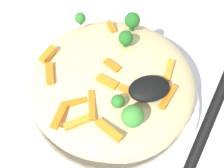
# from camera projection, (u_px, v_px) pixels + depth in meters

# --- Properties ---
(ground_plane) EXTENTS (2.40, 2.40, 0.00)m
(ground_plane) POSITION_uv_depth(u_px,v_px,m) (112.00, 105.00, 0.46)
(ground_plane) COLOR silver
(serving_bowl) EXTENTS (0.29, 0.29, 0.05)m
(serving_bowl) POSITION_uv_depth(u_px,v_px,m) (112.00, 98.00, 0.44)
(serving_bowl) COLOR white
(serving_bowl) RESTS_ON ground_plane
(pasta_mound) EXTENTS (0.25, 0.25, 0.07)m
(pasta_mound) POSITION_uv_depth(u_px,v_px,m) (112.00, 81.00, 0.39)
(pasta_mound) COLOR #DBC689
(pasta_mound) RESTS_ON serving_bowl
(carrot_piece_0) EXTENTS (0.02, 0.03, 0.01)m
(carrot_piece_0) POSITION_uv_depth(u_px,v_px,m) (116.00, 67.00, 0.36)
(carrot_piece_0) COLOR orange
(carrot_piece_0) RESTS_ON pasta_mound
(carrot_piece_1) EXTENTS (0.03, 0.04, 0.01)m
(carrot_piece_1) POSITION_uv_depth(u_px,v_px,m) (59.00, 116.00, 0.33)
(carrot_piece_1) COLOR orange
(carrot_piece_1) RESTS_ON pasta_mound
(carrot_piece_2) EXTENTS (0.03, 0.03, 0.01)m
(carrot_piece_2) POSITION_uv_depth(u_px,v_px,m) (48.00, 54.00, 0.38)
(carrot_piece_2) COLOR orange
(carrot_piece_2) RESTS_ON pasta_mound
(carrot_piece_3) EXTENTS (0.03, 0.04, 0.01)m
(carrot_piece_3) POSITION_uv_depth(u_px,v_px,m) (169.00, 70.00, 0.37)
(carrot_piece_3) COLOR orange
(carrot_piece_3) RESTS_ON pasta_mound
(carrot_piece_4) EXTENTS (0.03, 0.03, 0.01)m
(carrot_piece_4) POSITION_uv_depth(u_px,v_px,m) (107.00, 82.00, 0.35)
(carrot_piece_4) COLOR orange
(carrot_piece_4) RESTS_ON pasta_mound
(carrot_piece_5) EXTENTS (0.04, 0.04, 0.01)m
(carrot_piece_5) POSITION_uv_depth(u_px,v_px,m) (134.00, 93.00, 0.34)
(carrot_piece_5) COLOR orange
(carrot_piece_5) RESTS_ON pasta_mound
(carrot_piece_6) EXTENTS (0.03, 0.01, 0.01)m
(carrot_piece_6) POSITION_uv_depth(u_px,v_px,m) (74.00, 102.00, 0.34)
(carrot_piece_6) COLOR orange
(carrot_piece_6) RESTS_ON pasta_mound
(carrot_piece_7) EXTENTS (0.04, 0.01, 0.01)m
(carrot_piece_7) POSITION_uv_depth(u_px,v_px,m) (79.00, 122.00, 0.32)
(carrot_piece_7) COLOR orange
(carrot_piece_7) RESTS_ON pasta_mound
(carrot_piece_8) EXTENTS (0.01, 0.04, 0.01)m
(carrot_piece_8) POSITION_uv_depth(u_px,v_px,m) (50.00, 73.00, 0.36)
(carrot_piece_8) COLOR orange
(carrot_piece_8) RESTS_ON pasta_mound
(carrot_piece_9) EXTENTS (0.01, 0.02, 0.01)m
(carrot_piece_9) POSITION_uv_depth(u_px,v_px,m) (111.00, 27.00, 0.41)
(carrot_piece_9) COLOR orange
(carrot_piece_9) RESTS_ON pasta_mound
(carrot_piece_10) EXTENTS (0.04, 0.03, 0.01)m
(carrot_piece_10) POSITION_uv_depth(u_px,v_px,m) (168.00, 97.00, 0.34)
(carrot_piece_10) COLOR orange
(carrot_piece_10) RESTS_ON pasta_mound
(carrot_piece_11) EXTENTS (0.02, 0.04, 0.01)m
(carrot_piece_11) POSITION_uv_depth(u_px,v_px,m) (92.00, 105.00, 0.33)
(carrot_piece_11) COLOR orange
(carrot_piece_11) RESTS_ON pasta_mound
(carrot_piece_12) EXTENTS (0.03, 0.04, 0.01)m
(carrot_piece_12) POSITION_uv_depth(u_px,v_px,m) (109.00, 130.00, 0.31)
(carrot_piece_12) COLOR orange
(carrot_piece_12) RESTS_ON pasta_mound
(broccoli_floret_0) EXTENTS (0.03, 0.03, 0.03)m
(broccoli_floret_0) POSITION_uv_depth(u_px,v_px,m) (133.00, 116.00, 0.31)
(broccoli_floret_0) COLOR #377928
(broccoli_floret_0) RESTS_ON pasta_mound
(broccoli_floret_1) EXTENTS (0.02, 0.02, 0.03)m
(broccoli_floret_1) POSITION_uv_depth(u_px,v_px,m) (132.00, 21.00, 0.40)
(broccoli_floret_1) COLOR #205B1C
(broccoli_floret_1) RESTS_ON pasta_mound
(broccoli_floret_2) EXTENTS (0.02, 0.02, 0.02)m
(broccoli_floret_2) POSITION_uv_depth(u_px,v_px,m) (80.00, 18.00, 0.41)
(broccoli_floret_2) COLOR #296820
(broccoli_floret_2) RESTS_ON pasta_mound
(broccoli_floret_3) EXTENTS (0.02, 0.02, 0.02)m
(broccoli_floret_3) POSITION_uv_depth(u_px,v_px,m) (118.00, 102.00, 0.32)
(broccoli_floret_3) COLOR #296820
(broccoli_floret_3) RESTS_ON pasta_mound
(broccoli_floret_4) EXTENTS (0.02, 0.02, 0.03)m
(broccoli_floret_4) POSITION_uv_depth(u_px,v_px,m) (126.00, 38.00, 0.38)
(broccoli_floret_4) COLOR #205B1C
(broccoli_floret_4) RESTS_ON pasta_mound
(serving_spoon) EXTENTS (0.15, 0.14, 0.09)m
(serving_spoon) POSITION_uv_depth(u_px,v_px,m) (173.00, 92.00, 0.32)
(serving_spoon) COLOR black
(serving_spoon) RESTS_ON pasta_mound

